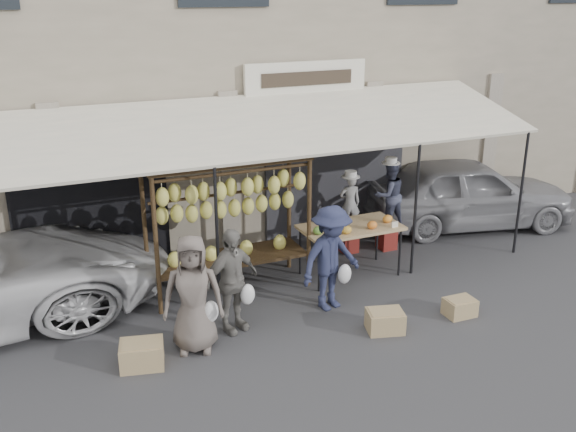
{
  "coord_description": "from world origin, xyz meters",
  "views": [
    {
      "loc": [
        -3.6,
        -7.34,
        4.71
      ],
      "look_at": [
        0.26,
        1.4,
        1.3
      ],
      "focal_mm": 40.0,
      "sensor_mm": 36.0,
      "label": 1
    }
  ],
  "objects_px": {
    "crate_near_a": "(385,321)",
    "banana_rack": "(228,199)",
    "crate_near_b": "(460,307)",
    "customer_left": "(193,294)",
    "vendor_left": "(350,203)",
    "crate_far": "(142,355)",
    "sedan": "(467,192)",
    "produce_table": "(351,229)",
    "vendor_right": "(389,195)",
    "customer_mid": "(231,281)",
    "customer_right": "(331,258)"
  },
  "relations": [
    {
      "from": "crate_near_a",
      "to": "banana_rack",
      "type": "bearing_deg",
      "value": 126.48
    },
    {
      "from": "crate_near_b",
      "to": "customer_left",
      "type": "bearing_deg",
      "value": 170.07
    },
    {
      "from": "vendor_left",
      "to": "crate_far",
      "type": "height_order",
      "value": "vendor_left"
    },
    {
      "from": "crate_near_a",
      "to": "sedan",
      "type": "xyz_separation_m",
      "value": [
        3.86,
        3.08,
        0.58
      ]
    },
    {
      "from": "produce_table",
      "to": "crate_far",
      "type": "height_order",
      "value": "produce_table"
    },
    {
      "from": "produce_table",
      "to": "vendor_right",
      "type": "height_order",
      "value": "vendor_right"
    },
    {
      "from": "produce_table",
      "to": "vendor_left",
      "type": "relative_size",
      "value": 1.58
    },
    {
      "from": "customer_left",
      "to": "crate_near_a",
      "type": "distance_m",
      "value": 2.81
    },
    {
      "from": "customer_left",
      "to": "vendor_right",
      "type": "bearing_deg",
      "value": 42.98
    },
    {
      "from": "sedan",
      "to": "crate_near_a",
      "type": "bearing_deg",
      "value": 141.96
    },
    {
      "from": "produce_table",
      "to": "vendor_left",
      "type": "height_order",
      "value": "vendor_left"
    },
    {
      "from": "customer_left",
      "to": "crate_near_b",
      "type": "height_order",
      "value": "customer_left"
    },
    {
      "from": "vendor_right",
      "to": "customer_left",
      "type": "height_order",
      "value": "vendor_right"
    },
    {
      "from": "vendor_left",
      "to": "customer_mid",
      "type": "bearing_deg",
      "value": 46.89
    },
    {
      "from": "vendor_left",
      "to": "customer_left",
      "type": "bearing_deg",
      "value": 45.46
    },
    {
      "from": "vendor_left",
      "to": "sedan",
      "type": "xyz_separation_m",
      "value": [
        2.9,
        0.25,
        -0.23
      ]
    },
    {
      "from": "produce_table",
      "to": "banana_rack",
      "type": "bearing_deg",
      "value": 172.12
    },
    {
      "from": "sedan",
      "to": "banana_rack",
      "type": "bearing_deg",
      "value": 112.8
    },
    {
      "from": "crate_far",
      "to": "sedan",
      "type": "height_order",
      "value": "sedan"
    },
    {
      "from": "banana_rack",
      "to": "crate_far",
      "type": "xyz_separation_m",
      "value": [
        -1.81,
        -1.67,
        -1.4
      ]
    },
    {
      "from": "banana_rack",
      "to": "produce_table",
      "type": "bearing_deg",
      "value": -7.88
    },
    {
      "from": "customer_right",
      "to": "crate_near_b",
      "type": "relative_size",
      "value": 3.73
    },
    {
      "from": "produce_table",
      "to": "vendor_right",
      "type": "xyz_separation_m",
      "value": [
        1.23,
        0.78,
        0.21
      ]
    },
    {
      "from": "customer_right",
      "to": "customer_left",
      "type": "bearing_deg",
      "value": 174.67
    },
    {
      "from": "sedan",
      "to": "vendor_right",
      "type": "bearing_deg",
      "value": 114.16
    },
    {
      "from": "banana_rack",
      "to": "sedan",
      "type": "bearing_deg",
      "value": 9.44
    },
    {
      "from": "banana_rack",
      "to": "crate_far",
      "type": "bearing_deg",
      "value": -137.29
    },
    {
      "from": "produce_table",
      "to": "crate_near_b",
      "type": "bearing_deg",
      "value": -67.08
    },
    {
      "from": "customer_left",
      "to": "customer_mid",
      "type": "height_order",
      "value": "customer_left"
    },
    {
      "from": "produce_table",
      "to": "customer_left",
      "type": "distance_m",
      "value": 3.36
    },
    {
      "from": "customer_mid",
      "to": "vendor_right",
      "type": "bearing_deg",
      "value": 5.49
    },
    {
      "from": "vendor_left",
      "to": "customer_right",
      "type": "distance_m",
      "value": 2.3
    },
    {
      "from": "customer_right",
      "to": "crate_far",
      "type": "height_order",
      "value": "customer_right"
    },
    {
      "from": "crate_far",
      "to": "vendor_right",
      "type": "bearing_deg",
      "value": 22.97
    },
    {
      "from": "banana_rack",
      "to": "produce_table",
      "type": "distance_m",
      "value": 2.21
    },
    {
      "from": "vendor_right",
      "to": "crate_near_a",
      "type": "xyz_separation_m",
      "value": [
        -1.69,
        -2.67,
        -0.92
      ]
    },
    {
      "from": "produce_table",
      "to": "customer_right",
      "type": "relative_size",
      "value": 1.02
    },
    {
      "from": "crate_near_a",
      "to": "customer_left",
      "type": "bearing_deg",
      "value": 166.57
    },
    {
      "from": "crate_near_a",
      "to": "vendor_left",
      "type": "bearing_deg",
      "value": 71.33
    },
    {
      "from": "vendor_right",
      "to": "crate_near_a",
      "type": "bearing_deg",
      "value": 54.13
    },
    {
      "from": "customer_right",
      "to": "crate_near_a",
      "type": "relative_size",
      "value": 3.22
    },
    {
      "from": "customer_mid",
      "to": "crate_far",
      "type": "height_order",
      "value": "customer_mid"
    },
    {
      "from": "customer_right",
      "to": "sedan",
      "type": "distance_m",
      "value": 4.75
    },
    {
      "from": "customer_left",
      "to": "crate_far",
      "type": "height_order",
      "value": "customer_left"
    },
    {
      "from": "banana_rack",
      "to": "customer_left",
      "type": "distance_m",
      "value": 2.0
    },
    {
      "from": "vendor_left",
      "to": "banana_rack",
      "type": "bearing_deg",
      "value": 28.55
    },
    {
      "from": "banana_rack",
      "to": "vendor_left",
      "type": "xyz_separation_m",
      "value": [
        2.56,
        0.66,
        -0.61
      ]
    },
    {
      "from": "produce_table",
      "to": "crate_near_a",
      "type": "height_order",
      "value": "produce_table"
    },
    {
      "from": "crate_near_a",
      "to": "crate_far",
      "type": "bearing_deg",
      "value": 171.65
    },
    {
      "from": "customer_mid",
      "to": "customer_left",
      "type": "bearing_deg",
      "value": -175.63
    }
  ]
}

